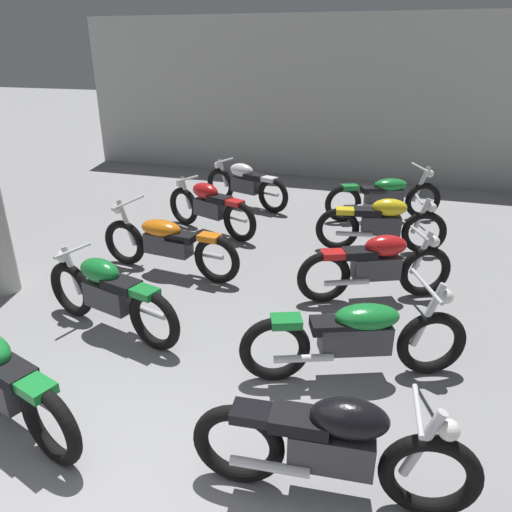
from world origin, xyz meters
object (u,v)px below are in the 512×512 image
motorcycle_left_row_4 (245,184)px  motorcycle_right_row_2 (377,265)px  motorcycle_left_row_0 (0,380)px  motorcycle_right_row_0 (333,446)px  motorcycle_left_row_2 (167,243)px  motorcycle_right_row_3 (382,223)px  motorcycle_left_row_1 (108,294)px  motorcycle_left_row_3 (210,206)px  motorcycle_right_row_4 (385,196)px  motorcycle_right_row_1 (356,336)px

motorcycle_left_row_4 → motorcycle_right_row_2: bearing=-48.7°
motorcycle_left_row_0 → motorcycle_right_row_0: bearing=2.2°
motorcycle_left_row_2 → motorcycle_right_row_3: 3.22m
motorcycle_left_row_0 → motorcycle_left_row_2: (-0.08, 3.10, -0.01)m
motorcycle_right_row_3 → motorcycle_left_row_0: bearing=-119.2°
motorcycle_left_row_1 → motorcycle_right_row_2: 3.18m
motorcycle_left_row_4 → motorcycle_left_row_1: bearing=-89.5°
motorcycle_left_row_1 → motorcycle_left_row_3: bearing=92.5°
motorcycle_left_row_0 → motorcycle_right_row_4: (2.62, 6.32, -0.01)m
motorcycle_right_row_2 → motorcycle_right_row_4: size_ratio=0.91×
motorcycle_right_row_2 → motorcycle_left_row_0: bearing=-130.6°
motorcycle_left_row_2 → motorcycle_right_row_3: size_ratio=1.11×
motorcycle_left_row_0 → motorcycle_left_row_2: size_ratio=0.88×
motorcycle_right_row_1 → motorcycle_right_row_2: bearing=88.2°
motorcycle_left_row_3 → motorcycle_left_row_4: (0.10, 1.56, 0.00)m
motorcycle_right_row_4 → motorcycle_left_row_0: bearing=-112.5°
motorcycle_left_row_1 → motorcycle_left_row_2: motorcycle_left_row_2 is taller
motorcycle_left_row_3 → motorcycle_left_row_2: bearing=-87.8°
motorcycle_right_row_2 → motorcycle_right_row_3: 1.59m
motorcycle_left_row_1 → motorcycle_left_row_3: same height
motorcycle_left_row_2 → motorcycle_right_row_2: 2.81m
motorcycle_right_row_2 → motorcycle_right_row_3: (-0.05, 1.59, 0.00)m
motorcycle_right_row_0 → motorcycle_left_row_2: bearing=132.7°
motorcycle_left_row_1 → motorcycle_left_row_3: size_ratio=1.03×
motorcycle_left_row_0 → motorcycle_right_row_2: same height
motorcycle_left_row_3 → motorcycle_right_row_4: bearing=29.3°
motorcycle_left_row_1 → motorcycle_right_row_2: (2.73, 1.64, 0.00)m
motorcycle_left_row_2 → motorcycle_left_row_3: 1.67m
motorcycle_left_row_0 → motorcycle_right_row_3: bearing=60.8°
motorcycle_left_row_0 → motorcycle_right_row_2: bearing=49.4°
motorcycle_right_row_3 → motorcycle_right_row_1: bearing=-90.0°
motorcycle_left_row_0 → motorcycle_right_row_2: size_ratio=1.04×
motorcycle_left_row_0 → motorcycle_right_row_2: 4.19m
motorcycle_left_row_2 → motorcycle_left_row_4: (0.04, 3.23, 0.01)m
motorcycle_left_row_4 → motorcycle_right_row_0: same height
motorcycle_right_row_4 → motorcycle_left_row_1: bearing=-118.8°
motorcycle_left_row_2 → motorcycle_left_row_3: bearing=92.2°
motorcycle_left_row_2 → motorcycle_left_row_4: size_ratio=1.14×
motorcycle_left_row_4 → motorcycle_right_row_4: 2.66m
motorcycle_left_row_2 → motorcycle_right_row_0: bearing=-47.3°
motorcycle_left_row_0 → motorcycle_right_row_2: (2.73, 3.18, 0.00)m
motorcycle_right_row_4 → motorcycle_right_row_0: bearing=-89.4°
motorcycle_right_row_2 → motorcycle_left_row_3: bearing=151.1°
motorcycle_left_row_4 → motorcycle_right_row_4: size_ratio=0.94×
motorcycle_right_row_2 → motorcycle_right_row_1: bearing=-91.8°
motorcycle_left_row_0 → motorcycle_left_row_1: size_ratio=0.99×
motorcycle_left_row_0 → motorcycle_left_row_3: size_ratio=1.02×
motorcycle_left_row_1 → motorcycle_right_row_1: 2.67m
motorcycle_left_row_4 → motorcycle_right_row_2: same height
motorcycle_right_row_0 → motorcycle_right_row_2: (0.04, 3.08, 0.00)m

